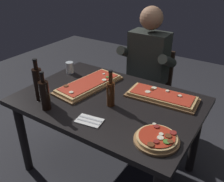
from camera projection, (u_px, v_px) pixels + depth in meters
The scene contains 12 objects.
ground_plane at pixel (109, 168), 2.29m from camera, with size 6.40×6.40×0.00m, color #2D2D33.
dining_table at pixel (109, 109), 1.98m from camera, with size 1.40×0.96×0.74m.
pizza_rectangular_front at pixel (162, 96), 1.94m from camera, with size 0.57×0.27×0.05m.
pizza_rectangular_left at pixel (89, 84), 2.13m from camera, with size 0.34×0.65×0.05m.
pizza_round_far at pixel (157, 139), 1.48m from camera, with size 0.28×0.28×0.05m.
wine_bottle_dark at pixel (45, 95), 1.76m from camera, with size 0.07×0.07×0.29m.
oil_bottle_amber at pixel (111, 93), 1.81m from camera, with size 0.06×0.06×0.28m.
vinegar_bottle_green at pixel (38, 83), 1.88m from camera, with size 0.07×0.07×0.33m.
tumbler_near_camera at pixel (70, 68), 2.36m from camera, with size 0.07×0.07×0.11m.
napkin_cutlery_set at pixel (89, 121), 1.67m from camera, with size 0.20×0.14×0.01m.
diner_chair at pixel (149, 85), 2.71m from camera, with size 0.44×0.44×0.87m.
seated_diner at pixel (146, 67), 2.50m from camera, with size 0.53×0.41×1.33m.
Camera 1 is at (0.94, -1.39, 1.72)m, focal length 39.79 mm.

